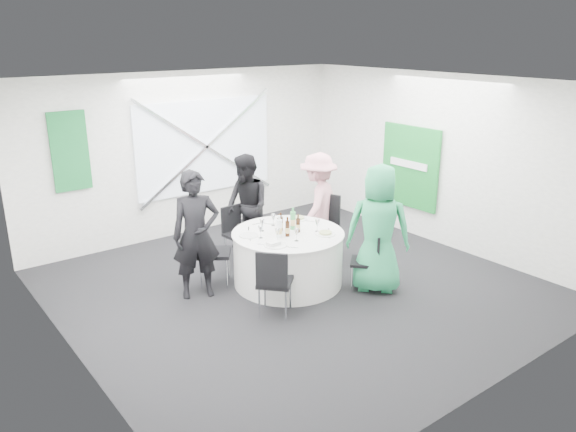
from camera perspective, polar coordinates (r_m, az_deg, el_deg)
floor at (r=7.90m, az=0.89°, el=-7.27°), size 6.00×6.00×0.00m
ceiling at (r=7.16m, az=1.00°, el=13.41°), size 6.00×6.00×0.00m
wall_back at (r=9.87m, az=-10.00°, el=6.25°), size 6.00×0.00×6.00m
wall_front at (r=5.51m, az=20.75°, el=-4.30°), size 6.00×0.00×6.00m
wall_left at (r=6.10m, az=-21.75°, el=-2.24°), size 0.00×6.00×6.00m
wall_right at (r=9.51m, az=15.33°, el=5.43°), size 0.00×6.00×6.00m
window_panel at (r=9.95m, az=-8.39°, el=7.02°), size 2.60×0.03×1.60m
window_brace_a at (r=9.92m, az=-8.27°, el=6.98°), size 2.63×0.05×1.84m
window_brace_b at (r=9.92m, az=-8.27°, el=6.98°), size 2.63×0.05×1.84m
green_banner at (r=9.04m, az=-21.27°, el=6.14°), size 0.55×0.04×1.20m
green_sign at (r=9.87m, az=12.27°, el=4.92°), size 0.05×1.20×1.40m
banquet_table at (r=7.89m, az=0.00°, el=-4.28°), size 1.56×1.56×0.76m
chair_back at (r=8.73m, az=-5.34°, el=-1.31°), size 0.41×0.42×0.85m
chair_back_left at (r=7.88m, az=-8.16°, el=-3.07°), size 0.61×0.61×0.96m
chair_back_right at (r=8.82m, az=3.69°, el=-0.48°), size 0.60×0.59×0.99m
chair_front_right at (r=7.74m, az=8.37°, el=-4.15°), size 0.53×0.53×0.82m
chair_front_left at (r=6.91m, az=-1.47°, el=-6.33°), size 0.58×0.58×0.91m
person_man_back_left at (r=7.46m, az=-9.31°, el=-1.91°), size 0.73×0.60×1.73m
person_man_back at (r=8.72m, az=-4.25°, el=0.94°), size 0.50×0.83×1.64m
person_woman_pink at (r=8.85m, az=3.06°, el=1.22°), size 1.16×0.96×1.63m
person_woman_green at (r=7.62m, az=9.16°, el=-1.31°), size 1.00×1.01×1.77m
plate_back at (r=8.19m, az=-1.79°, el=-0.54°), size 0.25×0.25×0.01m
plate_back_left at (r=7.64m, az=-4.00°, el=-1.98°), size 0.26×0.26×0.01m
plate_back_right at (r=8.29m, az=1.06°, el=-0.23°), size 0.27×0.27×0.04m
plate_front_right at (r=7.69m, az=3.82°, el=-1.78°), size 0.27×0.27×0.04m
plate_front_left at (r=7.28m, az=-1.27°, el=-2.97°), size 0.29×0.29×0.01m
napkin at (r=7.26m, az=-1.47°, el=-2.79°), size 0.18×0.13×0.05m
beer_bottle_a at (r=7.72m, az=-0.91°, el=-0.97°), size 0.06×0.06×0.27m
beer_bottle_b at (r=7.80m, az=-0.74°, el=-0.80°), size 0.06×0.06×0.26m
beer_bottle_c at (r=7.74m, az=1.03°, el=-0.96°), size 0.06×0.06×0.26m
beer_bottle_d at (r=7.58m, az=-0.06°, el=-1.31°), size 0.06×0.06×0.27m
green_water_bottle at (r=7.84m, az=0.50°, el=-0.48°), size 0.08×0.08×0.31m
clear_water_bottle at (r=7.53m, az=-0.90°, el=-1.31°), size 0.08×0.08×0.31m
wine_glass_a at (r=7.40m, az=-1.08°, el=-1.63°), size 0.07×0.07×0.17m
wine_glass_b at (r=8.00m, az=-1.51°, el=-0.12°), size 0.07×0.07×0.17m
wine_glass_c at (r=7.78m, az=-2.65°, el=-0.66°), size 0.07×0.07×0.17m
wine_glass_d at (r=7.76m, az=2.99°, el=-0.70°), size 0.07×0.07×0.17m
wine_glass_e at (r=7.40m, az=0.87°, el=-1.64°), size 0.07×0.07×0.17m
wine_glass_f at (r=7.52m, az=-2.81°, el=-1.34°), size 0.07×0.07×0.17m
fork_a at (r=7.31m, az=-2.56°, el=-2.92°), size 0.10×0.13×0.01m
knife_a at (r=7.22m, az=0.46°, el=-3.21°), size 0.11×0.12×0.01m
fork_b at (r=8.25m, az=-1.57°, el=-0.42°), size 0.15×0.02×0.01m
knife_b at (r=8.10m, az=-3.19°, el=-0.80°), size 0.15×0.02×0.01m
fork_c at (r=7.62m, az=4.16°, el=-2.08°), size 0.10×0.13×0.01m
knife_c at (r=7.86m, az=4.15°, el=-1.43°), size 0.12×0.12×0.01m
fork_d at (r=8.21m, az=2.24°, el=-0.53°), size 0.10×0.13×0.01m
knife_d at (r=8.29m, az=0.37°, el=-0.32°), size 0.09×0.14×0.01m
fork_e at (r=7.91m, az=-4.03°, el=-1.29°), size 0.10×0.13×0.01m
knife_e at (r=7.53m, az=-3.93°, el=-2.32°), size 0.08×0.14×0.01m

